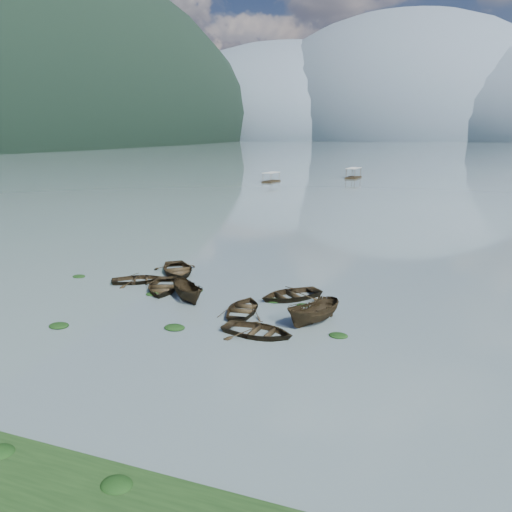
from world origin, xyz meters
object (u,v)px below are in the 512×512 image
(pontoon_left, at_px, (271,182))
(rowboat_0, at_px, (163,290))
(rowboat_3, at_px, (244,312))
(pontoon_centre, at_px, (353,178))

(pontoon_left, bearing_deg, rowboat_0, -69.94)
(rowboat_3, height_order, pontoon_left, pontoon_left)
(rowboat_3, height_order, pontoon_centre, pontoon_centre)
(rowboat_3, relative_size, pontoon_left, 0.73)
(rowboat_3, bearing_deg, pontoon_centre, -91.80)
(rowboat_0, distance_m, pontoon_left, 84.22)
(rowboat_0, bearing_deg, rowboat_3, -37.72)
(pontoon_left, distance_m, pontoon_centre, 23.60)
(pontoon_left, height_order, pontoon_centre, pontoon_centre)
(rowboat_0, bearing_deg, pontoon_centre, 70.23)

